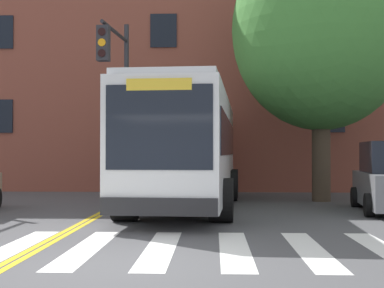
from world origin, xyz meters
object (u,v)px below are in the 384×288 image
traffic_light_overhead (118,82)px  street_tree_curbside_large (321,30)px  city_bus (188,147)px  car_teal_behind_bus (167,164)px

traffic_light_overhead → street_tree_curbside_large: street_tree_curbside_large is taller
city_bus → car_teal_behind_bus: size_ratio=2.25×
city_bus → street_tree_curbside_large: (4.37, 2.22, 3.95)m
car_teal_behind_bus → street_tree_curbside_large: 10.83m
city_bus → street_tree_curbside_large: street_tree_curbside_large is taller
city_bus → car_teal_behind_bus: (-1.49, 10.02, -0.75)m
traffic_light_overhead → city_bus: bearing=-13.3°
car_teal_behind_bus → traffic_light_overhead: (-0.72, -9.50, 2.77)m
car_teal_behind_bus → traffic_light_overhead: traffic_light_overhead is taller
street_tree_curbside_large → car_teal_behind_bus: bearing=126.9°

